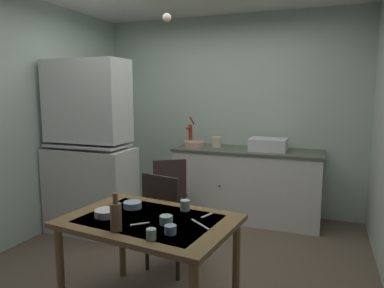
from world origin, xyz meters
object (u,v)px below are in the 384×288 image
(sink_basin, at_px, (268,144))
(mixing_bowl_counter, at_px, (194,144))
(dining_table, at_px, (150,231))
(chair_far_side, at_px, (168,220))
(serving_bowl_wide, at_px, (133,205))
(hand_pump, at_px, (190,133))
(mug_tall, at_px, (166,220))
(hutch_cabinet, at_px, (89,154))
(chair_by_counter, at_px, (168,191))
(glass_bottle, at_px, (116,216))

(sink_basin, distance_m, mixing_bowl_counter, 0.96)
(dining_table, bearing_deg, chair_far_side, 102.90)
(mixing_bowl_counter, distance_m, serving_bowl_wide, 2.02)
(sink_basin, height_order, hand_pump, hand_pump)
(mixing_bowl_counter, height_order, serving_bowl_wide, mixing_bowl_counter)
(sink_basin, bearing_deg, chair_far_side, -111.80)
(chair_far_side, height_order, mug_tall, chair_far_side)
(hutch_cabinet, distance_m, mixing_bowl_counter, 1.35)
(sink_basin, xyz_separation_m, hand_pump, (-1.04, 0.05, 0.09))
(dining_table, height_order, mug_tall, mug_tall)
(chair_far_side, distance_m, mug_tall, 0.80)
(mixing_bowl_counter, bearing_deg, hand_pump, 132.72)
(hutch_cabinet, height_order, dining_table, hutch_cabinet)
(chair_by_counter, xyz_separation_m, glass_bottle, (0.48, -1.84, 0.37))
(hand_pump, distance_m, chair_by_counter, 0.92)
(glass_bottle, bearing_deg, serving_bowl_wide, 107.01)
(sink_basin, height_order, dining_table, sink_basin)
(mixing_bowl_counter, xyz_separation_m, dining_table, (0.47, -2.16, -0.30))
(chair_far_side, bearing_deg, glass_bottle, -86.88)
(mug_tall, bearing_deg, hand_pump, 107.16)
(mug_tall, height_order, glass_bottle, glass_bottle)
(hutch_cabinet, bearing_deg, hand_pump, 54.17)
(sink_basin, bearing_deg, serving_bowl_wide, -109.18)
(hutch_cabinet, xyz_separation_m, serving_bowl_wide, (1.13, -0.99, -0.17))
(sink_basin, bearing_deg, glass_bottle, -103.18)
(mixing_bowl_counter, bearing_deg, chair_by_counter, -99.89)
(hand_pump, height_order, dining_table, hand_pump)
(chair_far_side, bearing_deg, chair_by_counter, 114.51)
(dining_table, bearing_deg, sink_basin, 77.61)
(hand_pump, relative_size, chair_by_counter, 0.46)
(dining_table, distance_m, serving_bowl_wide, 0.30)
(serving_bowl_wide, relative_size, mug_tall, 1.59)
(mug_tall, bearing_deg, mixing_bowl_counter, 105.77)
(hand_pump, bearing_deg, sink_basin, -2.49)
(hutch_cabinet, distance_m, dining_table, 1.80)
(sink_basin, distance_m, mug_tall, 2.30)
(dining_table, height_order, serving_bowl_wide, serving_bowl_wide)
(hand_pump, height_order, chair_far_side, hand_pump)
(hand_pump, bearing_deg, chair_far_side, -75.73)
(serving_bowl_wide, height_order, mug_tall, mug_tall)
(serving_bowl_wide, height_order, glass_bottle, glass_bottle)
(hand_pump, bearing_deg, serving_bowl_wide, -81.05)
(hutch_cabinet, relative_size, hand_pump, 5.03)
(dining_table, relative_size, chair_by_counter, 1.49)
(sink_basin, distance_m, dining_table, 2.28)
(dining_table, relative_size, mug_tall, 14.26)
(chair_by_counter, xyz_separation_m, mug_tall, (0.73, -1.62, 0.30))
(hand_pump, bearing_deg, hutch_cabinet, -125.83)
(serving_bowl_wide, bearing_deg, hutch_cabinet, 138.87)
(mug_tall, bearing_deg, serving_bowl_wide, 150.62)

